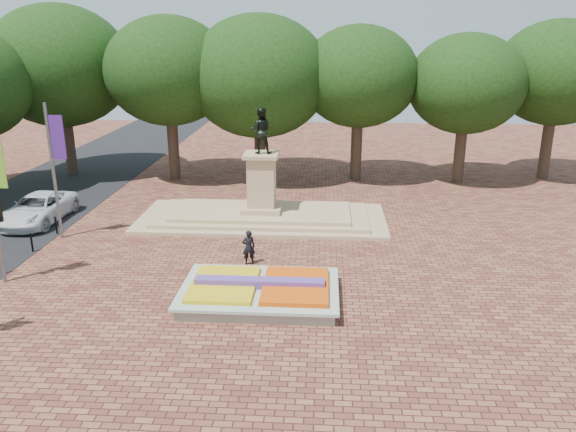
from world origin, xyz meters
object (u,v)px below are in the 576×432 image
at_px(van, 38,209).
at_px(pedestrian, 249,247).
at_px(flower_bed, 260,291).
at_px(monument, 262,205).

xyz_separation_m(van, pedestrian, (12.69, -5.28, 0.04)).
distance_m(flower_bed, pedestrian, 3.76).
relative_size(monument, pedestrian, 8.45).
height_order(monument, van, monument).
bearing_deg(pedestrian, monument, -104.18).
distance_m(flower_bed, van, 16.28).
bearing_deg(van, flower_bed, -31.85).
bearing_deg(monument, van, -174.97).
distance_m(van, pedestrian, 13.75).
xyz_separation_m(flower_bed, monument, (-1.03, 10.00, 0.50)).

